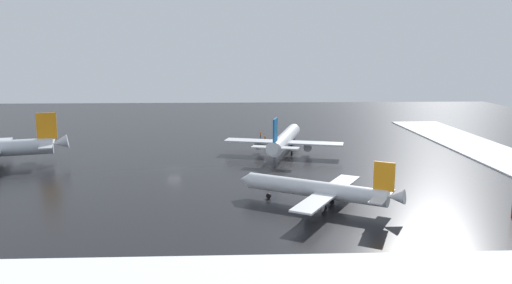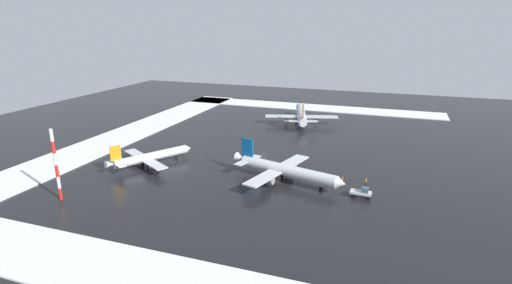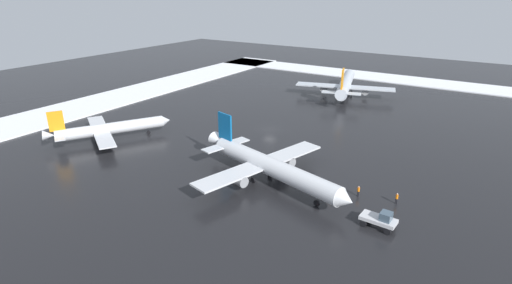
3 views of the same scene
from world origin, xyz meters
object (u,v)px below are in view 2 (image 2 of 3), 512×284
Objects in this scene: airplane_foreground_jet at (285,170)px; airplane_far_rear at (301,115)px; antenna_mast at (56,165)px; ground_crew_mid_apron at (326,180)px; ground_crew_beside_wing at (342,180)px; ground_crew_near_tug at (366,182)px; pushback_tug at (362,192)px; airplane_parked_starboard at (150,157)px.

airplane_foreground_jet is 60.56m from airplane_far_rear.
ground_crew_mid_apron is at bearing 117.76° from antenna_mast.
ground_crew_near_tug is at bearing -74.61° from ground_crew_beside_wing.
airplane_foreground_jet reaches higher than pushback_tug.
antenna_mast is (26.38, -43.70, 5.03)m from airplane_foreground_jet.
pushback_tug reaches higher than ground_crew_beside_wing.
ground_crew_beside_wing is at bearing 131.18° from pushback_tug.
antenna_mast is (30.65, -62.61, 7.06)m from ground_crew_near_tug.
pushback_tug is 7.48m from ground_crew_near_tug.
pushback_tug is 2.76× the size of ground_crew_beside_wing.
airplane_parked_starboard reaches higher than ground_crew_beside_wing.
antenna_mast is at bearing 124.33° from ground_crew_beside_wing.
airplane_foreground_jet is at bearing 121.12° from antenna_mast.
airplane_parked_starboard is 13.21× the size of ground_crew_mid_apron.
ground_crew_mid_apron is at bearing -56.17° from airplane_parked_starboard.
airplane_far_rear reaches higher than pushback_tug.
ground_crew_mid_apron is 4.14m from ground_crew_beside_wing.
airplane_foreground_jet is 14.05m from ground_crew_beside_wing.
airplane_far_rear is at bearing 158.69° from antenna_mast.
ground_crew_near_tug is at bearing -168.23° from airplane_far_rear.
antenna_mast is (86.09, -33.58, 4.76)m from airplane_far_rear.
airplane_far_rear is at bearing 117.71° from pushback_tug.
pushback_tug is at bearing 110.38° from antenna_mast.
airplane_far_rear reaches higher than ground_crew_near_tug.
airplane_parked_starboard is at bearing 139.85° from airplane_far_rear.
antenna_mast is at bearing 120.59° from ground_crew_near_tug.
ground_crew_beside_wing is 0.11× the size of antenna_mast.
ground_crew_beside_wing is 1.00× the size of ground_crew_near_tug.
ground_crew_near_tug is at bearing 91.39° from pushback_tug.
ground_crew_near_tug is 0.11× the size of antenna_mast.
airplane_foreground_jet is at bearing -57.91° from airplane_parked_starboard.
ground_crew_mid_apron is 1.00× the size of ground_crew_near_tug.
ground_crew_beside_wing is (-1.72, 3.77, 0.00)m from ground_crew_mid_apron.
airplane_parked_starboard is 56.30m from pushback_tug.
airplane_parked_starboard is at bearing -163.13° from airplane_foreground_jet.
airplane_far_rear is at bearing 29.54° from ground_crew_beside_wing.
airplane_parked_starboard is at bearing 99.98° from ground_crew_near_tug.
airplane_foreground_jet is at bearing -100.91° from ground_crew_mid_apron.
airplane_foreground_jet is 17.62× the size of ground_crew_near_tug.
ground_crew_near_tug is (-4.27, 18.90, -2.03)m from airplane_foreground_jet.
ground_crew_near_tug is at bearing 116.08° from antenna_mast.
airplane_parked_starboard is 56.75m from ground_crew_near_tug.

